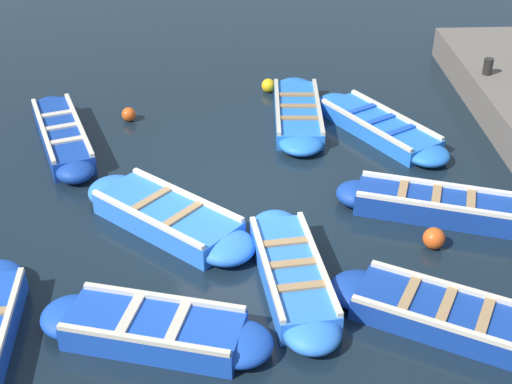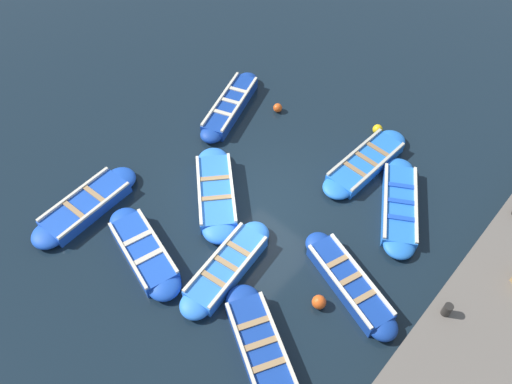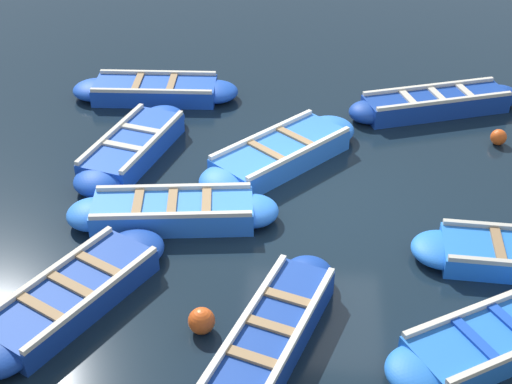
{
  "view_description": "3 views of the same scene",
  "coord_description": "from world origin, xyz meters",
  "px_view_note": "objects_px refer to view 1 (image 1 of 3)",
  "views": [
    {
      "loc": [
        0.16,
        10.32,
        6.77
      ],
      "look_at": [
        -0.28,
        -0.02,
        0.19
      ],
      "focal_mm": 50.0,
      "sensor_mm": 36.0,
      "label": 1
    },
    {
      "loc": [
        -5.55,
        6.51,
        11.11
      ],
      "look_at": [
        0.37,
        -0.08,
        0.19
      ],
      "focal_mm": 35.0,
      "sensor_mm": 36.0,
      "label": 2
    },
    {
      "loc": [
        -9.52,
        0.13,
        6.5
      ],
      "look_at": [
        -0.17,
        1.0,
        0.28
      ],
      "focal_mm": 50.0,
      "sensor_mm": 36.0,
      "label": 3
    }
  ],
  "objects_px": {
    "buoy_orange_near": "(129,114)",
    "bollard_north": "(488,66)",
    "boat_alongside": "(435,205)",
    "boat_broadside": "(379,127)",
    "boat_inner_gap": "(62,136)",
    "boat_end_of_row": "(444,316)",
    "buoy_yellow_far": "(434,238)",
    "boat_centre": "(292,274)",
    "boat_mid_row": "(154,330)",
    "buoy_white_drifting": "(268,85)",
    "boat_tucked": "(167,217)",
    "boat_far_corner": "(298,113)"
  },
  "relations": [
    {
      "from": "boat_broadside",
      "to": "buoy_white_drifting",
      "type": "height_order",
      "value": "boat_broadside"
    },
    {
      "from": "boat_mid_row",
      "to": "buoy_white_drifting",
      "type": "height_order",
      "value": "boat_mid_row"
    },
    {
      "from": "boat_centre",
      "to": "buoy_orange_near",
      "type": "distance_m",
      "value": 6.22
    },
    {
      "from": "boat_centre",
      "to": "buoy_yellow_far",
      "type": "xyz_separation_m",
      "value": [
        -2.3,
        -0.81,
        -0.02
      ]
    },
    {
      "from": "buoy_orange_near",
      "to": "buoy_white_drifting",
      "type": "height_order",
      "value": "buoy_white_drifting"
    },
    {
      "from": "buoy_yellow_far",
      "to": "boat_far_corner",
      "type": "bearing_deg",
      "value": -69.14
    },
    {
      "from": "boat_alongside",
      "to": "buoy_yellow_far",
      "type": "xyz_separation_m",
      "value": [
        0.24,
        0.89,
        -0.02
      ]
    },
    {
      "from": "bollard_north",
      "to": "buoy_white_drifting",
      "type": "relative_size",
      "value": 1.12
    },
    {
      "from": "boat_inner_gap",
      "to": "buoy_yellow_far",
      "type": "height_order",
      "value": "boat_inner_gap"
    },
    {
      "from": "boat_alongside",
      "to": "bollard_north",
      "type": "bearing_deg",
      "value": -116.78
    },
    {
      "from": "boat_alongside",
      "to": "boat_mid_row",
      "type": "bearing_deg",
      "value": 31.99
    },
    {
      "from": "boat_broadside",
      "to": "boat_alongside",
      "type": "xyz_separation_m",
      "value": [
        -0.38,
        2.94,
        0.04
      ]
    },
    {
      "from": "boat_mid_row",
      "to": "buoy_white_drifting",
      "type": "bearing_deg",
      "value": -103.96
    },
    {
      "from": "buoy_orange_near",
      "to": "bollard_north",
      "type": "bearing_deg",
      "value": -176.35
    },
    {
      "from": "bollard_north",
      "to": "boat_tucked",
      "type": "bearing_deg",
      "value": 33.75
    },
    {
      "from": "boat_centre",
      "to": "buoy_yellow_far",
      "type": "bearing_deg",
      "value": -160.69
    },
    {
      "from": "boat_inner_gap",
      "to": "boat_end_of_row",
      "type": "xyz_separation_m",
      "value": [
        -6.14,
        5.42,
        -0.02
      ]
    },
    {
      "from": "boat_end_of_row",
      "to": "buoy_yellow_far",
      "type": "distance_m",
      "value": 1.79
    },
    {
      "from": "boat_end_of_row",
      "to": "bollard_north",
      "type": "xyz_separation_m",
      "value": [
        -2.7,
        -6.92,
        0.7
      ]
    },
    {
      "from": "boat_mid_row",
      "to": "boat_broadside",
      "type": "bearing_deg",
      "value": -125.49
    },
    {
      "from": "boat_end_of_row",
      "to": "bollard_north",
      "type": "distance_m",
      "value": 7.46
    },
    {
      "from": "boat_broadside",
      "to": "boat_mid_row",
      "type": "relative_size",
      "value": 1.05
    },
    {
      "from": "boat_end_of_row",
      "to": "buoy_orange_near",
      "type": "distance_m",
      "value": 8.12
    },
    {
      "from": "boat_tucked",
      "to": "buoy_white_drifting",
      "type": "relative_size",
      "value": 10.26
    },
    {
      "from": "boat_tucked",
      "to": "buoy_orange_near",
      "type": "bearing_deg",
      "value": -75.01
    },
    {
      "from": "boat_centre",
      "to": "bollard_north",
      "type": "xyz_separation_m",
      "value": [
        -4.69,
        -5.96,
        0.69
      ]
    },
    {
      "from": "boat_inner_gap",
      "to": "boat_tucked",
      "type": "relative_size",
      "value": 1.13
    },
    {
      "from": "boat_mid_row",
      "to": "boat_inner_gap",
      "type": "height_order",
      "value": "boat_inner_gap"
    },
    {
      "from": "boat_far_corner",
      "to": "buoy_white_drifting",
      "type": "height_order",
      "value": "boat_far_corner"
    },
    {
      "from": "boat_broadside",
      "to": "boat_end_of_row",
      "type": "relative_size",
      "value": 1.05
    },
    {
      "from": "boat_broadside",
      "to": "boat_inner_gap",
      "type": "bearing_deg",
      "value": 1.61
    },
    {
      "from": "buoy_orange_near",
      "to": "boat_tucked",
      "type": "bearing_deg",
      "value": 104.99
    },
    {
      "from": "boat_broadside",
      "to": "boat_inner_gap",
      "type": "xyz_separation_m",
      "value": [
        6.31,
        0.18,
        0.03
      ]
    },
    {
      "from": "boat_broadside",
      "to": "buoy_orange_near",
      "type": "distance_m",
      "value": 5.2
    },
    {
      "from": "boat_end_of_row",
      "to": "boat_centre",
      "type": "bearing_deg",
      "value": -25.76
    },
    {
      "from": "boat_centre",
      "to": "bollard_north",
      "type": "bearing_deg",
      "value": -128.23
    },
    {
      "from": "boat_end_of_row",
      "to": "buoy_yellow_far",
      "type": "height_order",
      "value": "boat_end_of_row"
    },
    {
      "from": "boat_alongside",
      "to": "boat_inner_gap",
      "type": "xyz_separation_m",
      "value": [
        6.69,
        -2.76,
        -0.0
      ]
    },
    {
      "from": "boat_broadside",
      "to": "boat_inner_gap",
      "type": "height_order",
      "value": "boat_inner_gap"
    },
    {
      "from": "boat_broadside",
      "to": "boat_alongside",
      "type": "bearing_deg",
      "value": 97.3
    },
    {
      "from": "boat_far_corner",
      "to": "boat_broadside",
      "type": "bearing_deg",
      "value": 156.33
    },
    {
      "from": "boat_far_corner",
      "to": "boat_mid_row",
      "type": "xyz_separation_m",
      "value": [
        2.49,
        6.42,
        0.03
      ]
    },
    {
      "from": "boat_broadside",
      "to": "buoy_orange_near",
      "type": "relative_size",
      "value": 11.78
    },
    {
      "from": "boat_centre",
      "to": "buoy_yellow_far",
      "type": "relative_size",
      "value": 9.58
    },
    {
      "from": "boat_broadside",
      "to": "boat_alongside",
      "type": "distance_m",
      "value": 2.96
    },
    {
      "from": "buoy_white_drifting",
      "to": "bollard_north",
      "type": "bearing_deg",
      "value": 169.76
    },
    {
      "from": "buoy_orange_near",
      "to": "boat_centre",
      "type": "bearing_deg",
      "value": 118.45
    },
    {
      "from": "boat_centre",
      "to": "boat_tucked",
      "type": "relative_size",
      "value": 1.04
    },
    {
      "from": "boat_tucked",
      "to": "buoy_yellow_far",
      "type": "distance_m",
      "value": 4.28
    },
    {
      "from": "boat_far_corner",
      "to": "buoy_white_drifting",
      "type": "distance_m",
      "value": 1.55
    }
  ]
}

